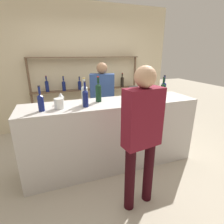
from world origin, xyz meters
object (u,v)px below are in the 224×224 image
object	(u,v)px
counter_bottle_0	(41,102)
counter_bottle_1	(85,94)
cork_jar	(59,104)
wine_glass	(61,95)
customer_center	(142,131)
counter_bottle_4	(98,92)
counter_bottle_5	(164,88)
counter_bottle_2	(163,89)
counter_bottle_3	(85,97)
ice_bucket	(136,94)
server_behind_counter	(103,97)

from	to	relation	value
counter_bottle_0	counter_bottle_1	world-z (taller)	counter_bottle_1
cork_jar	counter_bottle_1	bearing A→B (deg)	11.48
counter_bottle_1	wine_glass	distance (m)	0.34
counter_bottle_1	customer_center	size ratio (longest dim) A/B	0.23
counter_bottle_4	wine_glass	distance (m)	0.53
counter_bottle_0	counter_bottle_5	size ratio (longest dim) A/B	0.94
cork_jar	counter_bottle_2	bearing A→B (deg)	3.99
counter_bottle_4	counter_bottle_5	world-z (taller)	counter_bottle_4
counter_bottle_0	counter_bottle_2	xyz separation A→B (m)	(1.86, 0.15, 0.00)
counter_bottle_3	counter_bottle_5	world-z (taller)	counter_bottle_3
counter_bottle_3	counter_bottle_5	xyz separation A→B (m)	(1.39, 0.24, -0.00)
counter_bottle_1	wine_glass	size ratio (longest dim) A/B	2.28
counter_bottle_2	ice_bucket	world-z (taller)	counter_bottle_2
counter_bottle_4	cork_jar	size ratio (longest dim) A/B	2.76
counter_bottle_1	counter_bottle_2	size ratio (longest dim) A/B	1.15
counter_bottle_2	cork_jar	distance (m)	1.65
counter_bottle_4	server_behind_counter	distance (m)	0.89
counter_bottle_4	counter_bottle_5	size ratio (longest dim) A/B	1.10
counter_bottle_3	server_behind_counter	xyz separation A→B (m)	(0.52, 0.98, -0.27)
counter_bottle_4	counter_bottle_5	bearing A→B (deg)	2.36
customer_center	server_behind_counter	xyz separation A→B (m)	(0.09, 1.73, -0.05)
counter_bottle_4	wine_glass	xyz separation A→B (m)	(-0.53, 0.06, -0.02)
counter_bottle_1	counter_bottle_2	distance (m)	1.30
counter_bottle_1	counter_bottle_3	distance (m)	0.11
ice_bucket	cork_jar	bearing A→B (deg)	-179.28
cork_jar	server_behind_counter	bearing A→B (deg)	47.59
counter_bottle_0	counter_bottle_5	xyz separation A→B (m)	(1.93, 0.24, 0.00)
wine_glass	server_behind_counter	distance (m)	1.13
counter_bottle_0	counter_bottle_2	bearing A→B (deg)	4.59
counter_bottle_0	counter_bottle_3	bearing A→B (deg)	-0.37
counter_bottle_0	cork_jar	xyz separation A→B (m)	(0.21, 0.03, -0.05)
counter_bottle_0	counter_bottle_3	xyz separation A→B (m)	(0.55, -0.00, 0.01)
customer_center	cork_jar	bearing A→B (deg)	35.47
counter_bottle_1	customer_center	world-z (taller)	customer_center
counter_bottle_5	ice_bucket	size ratio (longest dim) A/B	1.43
counter_bottle_1	counter_bottle_3	xyz separation A→B (m)	(-0.01, -0.11, -0.02)
counter_bottle_2	counter_bottle_4	xyz separation A→B (m)	(-1.08, 0.04, 0.03)
counter_bottle_3	server_behind_counter	size ratio (longest dim) A/B	0.22
ice_bucket	customer_center	world-z (taller)	customer_center
counter_bottle_0	server_behind_counter	size ratio (longest dim) A/B	0.20
counter_bottle_5	cork_jar	world-z (taller)	counter_bottle_5
counter_bottle_3	counter_bottle_2	bearing A→B (deg)	6.65
counter_bottle_0	wine_glass	distance (m)	0.35
counter_bottle_0	wine_glass	xyz separation A→B (m)	(0.25, 0.25, 0.00)
counter_bottle_1	counter_bottle_5	world-z (taller)	counter_bottle_1
counter_bottle_2	customer_center	size ratio (longest dim) A/B	0.20
counter_bottle_2	wine_glass	xyz separation A→B (m)	(-1.60, 0.10, 0.00)
counter_bottle_1	ice_bucket	xyz separation A→B (m)	(0.76, -0.06, -0.04)
server_behind_counter	counter_bottle_2	bearing A→B (deg)	62.66
ice_bucket	counter_bottle_3	bearing A→B (deg)	-176.15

